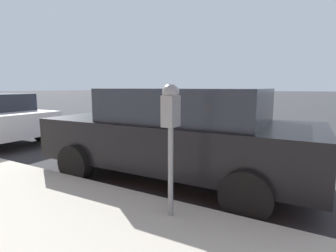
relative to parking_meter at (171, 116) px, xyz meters
The scene contains 3 objects.
ground_plane 2.89m from the parking_meter, ahead, with size 220.00×220.00×0.00m, color #333335.
parking_meter is the anchor object (origin of this frame).
car_black 1.66m from the parking_meter, 24.82° to the left, with size 2.17×4.64×1.58m.
Camera 1 is at (-5.05, -1.06, 1.60)m, focal length 28.00 mm.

